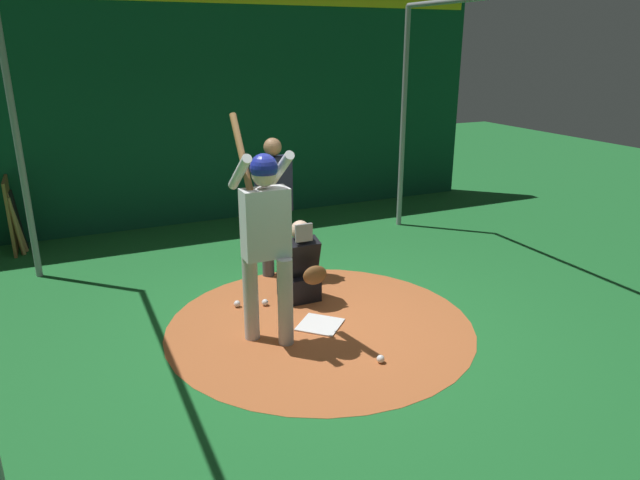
# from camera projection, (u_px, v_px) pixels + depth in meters

# --- Properties ---
(ground_plane) EXTENTS (25.75, 25.75, 0.00)m
(ground_plane) POSITION_uv_depth(u_px,v_px,m) (320.00, 326.00, 6.09)
(ground_plane) COLOR #1E6B2D
(dirt_circle) EXTENTS (3.21, 3.21, 0.01)m
(dirt_circle) POSITION_uv_depth(u_px,v_px,m) (320.00, 325.00, 6.09)
(dirt_circle) COLOR #B76033
(dirt_circle) RESTS_ON ground
(home_plate) EXTENTS (0.59, 0.59, 0.01)m
(home_plate) POSITION_uv_depth(u_px,v_px,m) (320.00, 324.00, 6.08)
(home_plate) COLOR white
(home_plate) RESTS_ON dirt_circle
(batter) EXTENTS (0.68, 0.49, 2.20)m
(batter) POSITION_uv_depth(u_px,v_px,m) (265.00, 230.00, 5.42)
(batter) COLOR #BCBCC0
(batter) RESTS_ON ground
(catcher) EXTENTS (0.58, 0.40, 0.96)m
(catcher) POSITION_uv_depth(u_px,v_px,m) (301.00, 269.00, 6.59)
(catcher) COLOR black
(catcher) RESTS_ON ground
(umpire) EXTENTS (0.22, 0.49, 1.75)m
(umpire) POSITION_uv_depth(u_px,v_px,m) (274.00, 200.00, 7.14)
(umpire) COLOR #4C4C51
(umpire) RESTS_ON ground
(back_wall) EXTENTS (0.22, 9.75, 3.65)m
(back_wall) POSITION_uv_depth(u_px,v_px,m) (206.00, 108.00, 9.26)
(back_wall) COLOR #0F472D
(back_wall) RESTS_ON ground
(cage_frame) EXTENTS (5.58, 5.44, 3.38)m
(cage_frame) POSITION_uv_depth(u_px,v_px,m) (320.00, 100.00, 5.35)
(cage_frame) COLOR gray
(cage_frame) RESTS_ON ground
(bat_rack) EXTENTS (1.06, 0.21, 1.05)m
(bat_rack) POSITION_uv_depth(u_px,v_px,m) (13.00, 214.00, 8.32)
(bat_rack) COLOR olive
(bat_rack) RESTS_ON ground
(baseball_0) EXTENTS (0.07, 0.07, 0.07)m
(baseball_0) POSITION_uv_depth(u_px,v_px,m) (381.00, 359.00, 5.36)
(baseball_0) COLOR white
(baseball_0) RESTS_ON dirt_circle
(baseball_1) EXTENTS (0.07, 0.07, 0.07)m
(baseball_1) POSITION_uv_depth(u_px,v_px,m) (265.00, 302.00, 6.53)
(baseball_1) COLOR white
(baseball_1) RESTS_ON dirt_circle
(baseball_2) EXTENTS (0.07, 0.07, 0.07)m
(baseball_2) POSITION_uv_depth(u_px,v_px,m) (237.00, 304.00, 6.50)
(baseball_2) COLOR white
(baseball_2) RESTS_ON dirt_circle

